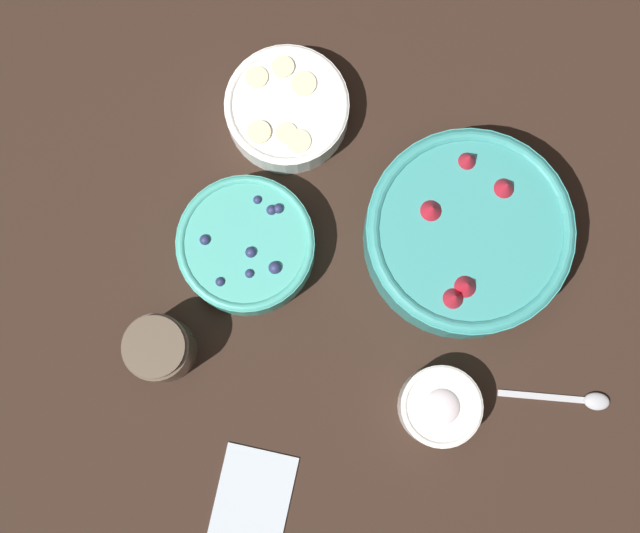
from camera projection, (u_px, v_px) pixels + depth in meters
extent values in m
plane|color=black|center=(384.00, 278.00, 1.13)|extent=(4.00, 4.00, 0.00)
cylinder|color=teal|center=(466.00, 235.00, 1.10)|extent=(0.25, 0.25, 0.07)
torus|color=teal|center=(471.00, 231.00, 1.07)|extent=(0.25, 0.25, 0.02)
cylinder|color=#B21928|center=(469.00, 232.00, 1.08)|extent=(0.20, 0.20, 0.02)
cone|color=#B21928|center=(468.00, 159.00, 1.06)|extent=(0.03, 0.03, 0.03)
cone|color=#B21928|center=(432.00, 209.00, 1.06)|extent=(0.04, 0.04, 0.03)
cone|color=#B21928|center=(466.00, 286.00, 1.04)|extent=(0.03, 0.03, 0.03)
cone|color=#B21928|center=(455.00, 297.00, 1.04)|extent=(0.04, 0.04, 0.03)
cone|color=#B21928|center=(506.00, 187.00, 1.06)|extent=(0.03, 0.03, 0.03)
cylinder|color=#47AD9E|center=(247.00, 246.00, 1.11)|extent=(0.17, 0.17, 0.05)
torus|color=#47AD9E|center=(245.00, 243.00, 1.08)|extent=(0.17, 0.17, 0.01)
cylinder|color=navy|center=(246.00, 244.00, 1.09)|extent=(0.14, 0.14, 0.02)
sphere|color=navy|center=(251.00, 252.00, 1.08)|extent=(0.01, 0.01, 0.01)
sphere|color=navy|center=(220.00, 282.00, 1.07)|extent=(0.01, 0.01, 0.01)
sphere|color=navy|center=(271.00, 210.00, 1.09)|extent=(0.01, 0.01, 0.01)
sphere|color=navy|center=(278.00, 209.00, 1.09)|extent=(0.01, 0.01, 0.01)
sphere|color=navy|center=(275.00, 268.00, 1.07)|extent=(0.02, 0.02, 0.02)
sphere|color=navy|center=(205.00, 240.00, 1.08)|extent=(0.01, 0.01, 0.01)
sphere|color=navy|center=(257.00, 200.00, 1.09)|extent=(0.01, 0.01, 0.01)
sphere|color=navy|center=(249.00, 274.00, 1.07)|extent=(0.01, 0.01, 0.01)
cylinder|color=white|center=(287.00, 110.00, 1.14)|extent=(0.16, 0.16, 0.05)
torus|color=white|center=(287.00, 105.00, 1.12)|extent=(0.16, 0.16, 0.01)
cylinder|color=beige|center=(287.00, 107.00, 1.12)|extent=(0.13, 0.13, 0.01)
cylinder|color=beige|center=(283.00, 67.00, 1.12)|extent=(0.03, 0.03, 0.01)
cylinder|color=beige|center=(304.00, 84.00, 1.12)|extent=(0.03, 0.03, 0.01)
cylinder|color=beige|center=(286.00, 133.00, 1.11)|extent=(0.03, 0.03, 0.01)
cylinder|color=beige|center=(299.00, 141.00, 1.11)|extent=(0.03, 0.03, 0.00)
cylinder|color=beige|center=(259.00, 132.00, 1.11)|extent=(0.03, 0.03, 0.01)
cylinder|color=beige|center=(257.00, 77.00, 1.12)|extent=(0.03, 0.03, 0.01)
cylinder|color=white|center=(439.00, 406.00, 1.08)|extent=(0.10, 0.10, 0.05)
torus|color=white|center=(442.00, 407.00, 1.06)|extent=(0.10, 0.10, 0.01)
cylinder|color=silver|center=(441.00, 407.00, 1.07)|extent=(0.08, 0.08, 0.01)
ellipsoid|color=silver|center=(442.00, 407.00, 1.06)|extent=(0.04, 0.04, 0.02)
cylinder|color=brown|center=(161.00, 349.00, 1.08)|extent=(0.08, 0.08, 0.08)
cylinder|color=#472819|center=(161.00, 349.00, 1.08)|extent=(0.07, 0.07, 0.06)
cylinder|color=brown|center=(154.00, 347.00, 1.03)|extent=(0.07, 0.07, 0.01)
cube|color=#B2BCC6|center=(252.00, 503.00, 1.09)|extent=(0.15, 0.11, 0.01)
cube|color=#B2B2B7|center=(542.00, 397.00, 1.10)|extent=(0.04, 0.11, 0.01)
ellipsoid|color=#B2B2B7|center=(597.00, 401.00, 1.10)|extent=(0.03, 0.04, 0.01)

